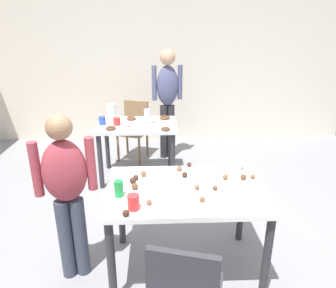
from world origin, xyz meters
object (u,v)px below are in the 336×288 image
dining_table_far (137,132)px  soda_can (119,189)px  person_girl_near (67,187)px  pitcher_far (111,112)px  mixing_bowl (232,170)px  person_adult_far (167,94)px  dining_table_near (186,199)px  chair_far_table (134,126)px

dining_table_far → soda_can: soda_can is taller
person_girl_near → pitcher_far: size_ratio=6.56×
soda_can → dining_table_far: bearing=89.0°
mixing_bowl → pitcher_far: (-1.21, 1.73, 0.06)m
person_adult_far → pitcher_far: size_ratio=7.88×
dining_table_near → pitcher_far: size_ratio=5.94×
person_girl_near → dining_table_far: bearing=76.4°
person_adult_far → soda_can: bearing=-100.1°
soda_can → person_adult_far: bearing=79.9°
soda_can → pitcher_far: pitcher_far is taller
person_girl_near → mixing_bowl: bearing=11.2°
chair_far_table → person_girl_near: bearing=-97.8°
mixing_bowl → soda_can: bearing=-160.3°
chair_far_table → person_adult_far: (0.50, -0.02, 0.49)m
chair_far_table → person_girl_near: person_girl_near is taller
chair_far_table → person_adult_far: person_adult_far is taller
dining_table_near → chair_far_table: bearing=102.8°
person_girl_near → person_adult_far: (0.84, 2.45, 0.19)m
dining_table_far → mixing_bowl: 1.75m
soda_can → pitcher_far: (-0.31, 2.05, 0.04)m
chair_far_table → mixing_bowl: bearing=-66.8°
mixing_bowl → person_girl_near: bearing=-168.8°
dining_table_far → mixing_bowl: mixing_bowl is taller
chair_far_table → dining_table_far: bearing=-83.2°
soda_can → dining_table_near: bearing=11.9°
soda_can → pitcher_far: 2.08m
person_girl_near → person_adult_far: bearing=71.0°
dining_table_near → chair_far_table: chair_far_table is taller
person_adult_far → pitcher_far: person_adult_far is taller
dining_table_far → soda_can: size_ratio=8.28×
dining_table_far → person_girl_near: size_ratio=0.75×
person_girl_near → pitcher_far: bearing=87.8°
dining_table_near → mixing_bowl: (0.40, 0.22, 0.14)m
soda_can → person_girl_near: bearing=170.3°
dining_table_far → mixing_bowl: size_ratio=6.05×
person_adult_far → mixing_bowl: person_adult_far is taller
dining_table_near → chair_far_table: (-0.55, 2.43, -0.16)m
person_adult_far → dining_table_far: bearing=-121.3°
person_girl_near → mixing_bowl: size_ratio=8.11×
person_adult_far → mixing_bowl: size_ratio=9.73×
person_girl_near → pitcher_far: person_girl_near is taller
person_adult_far → mixing_bowl: 2.25m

